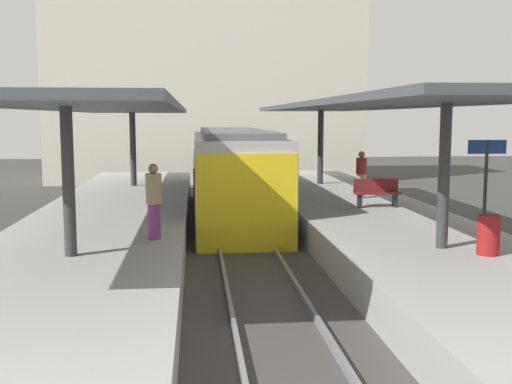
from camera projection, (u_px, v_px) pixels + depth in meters
ground_plane at (243, 249)px, 17.43m from camera, size 80.00×80.00×0.00m
platform_left at (107, 234)px, 17.00m from camera, size 4.40×28.00×1.00m
platform_right at (373, 229)px, 17.75m from camera, size 4.40×28.00×1.00m
track_ballast at (243, 245)px, 17.42m from camera, size 3.20×28.00×0.20m
rail_near_side at (218, 240)px, 17.33m from camera, size 0.08×28.00×0.14m
rail_far_side at (268, 239)px, 17.47m from camera, size 0.08×28.00×0.14m
commuter_train at (233, 174)px, 21.64m from camera, size 2.78×11.80×3.10m
canopy_left at (110, 109)px, 17.96m from camera, size 4.18×21.00×3.09m
canopy_right at (363, 106)px, 18.70m from camera, size 4.18×21.00×3.18m
platform_bench at (377, 192)px, 18.69m from camera, size 1.40×0.41×0.86m
platform_sign at (486, 165)px, 14.08m from camera, size 0.90×0.08×2.21m
litter_bin at (488, 235)px, 12.14m from camera, size 0.44×0.44×0.80m
passenger_near_bench at (361, 174)px, 20.70m from camera, size 0.36×0.36×1.59m
passenger_mid_platform at (154, 200)px, 13.65m from camera, size 0.36×0.36×1.70m
station_building_backdrop at (206, 88)px, 36.46m from camera, size 18.00×6.00×11.00m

